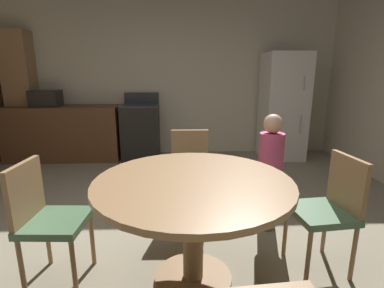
% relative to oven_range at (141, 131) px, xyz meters
% --- Properties ---
extents(ground_plane, '(14.00, 14.00, 0.00)m').
position_rel_oven_range_xyz_m(ground_plane, '(0.51, -2.75, -0.47)').
color(ground_plane, gray).
extents(wall_back, '(6.04, 0.12, 2.70)m').
position_rel_oven_range_xyz_m(wall_back, '(0.51, 0.40, 0.88)').
color(wall_back, beige).
rests_on(wall_back, ground).
extents(kitchen_counter, '(1.86, 0.60, 0.90)m').
position_rel_oven_range_xyz_m(kitchen_counter, '(-1.28, -0.00, -0.02)').
color(kitchen_counter, brown).
rests_on(kitchen_counter, ground).
extents(pantry_column, '(0.44, 0.36, 2.10)m').
position_rel_oven_range_xyz_m(pantry_column, '(-1.99, 0.18, 0.58)').
color(pantry_column, '#9E754C').
rests_on(pantry_column, ground).
extents(oven_range, '(0.60, 0.60, 1.10)m').
position_rel_oven_range_xyz_m(oven_range, '(0.00, 0.00, 0.00)').
color(oven_range, black).
rests_on(oven_range, ground).
extents(refrigerator, '(0.68, 0.68, 1.76)m').
position_rel_oven_range_xyz_m(refrigerator, '(2.41, -0.05, 0.41)').
color(refrigerator, white).
rests_on(refrigerator, ground).
extents(microwave, '(0.44, 0.32, 0.26)m').
position_rel_oven_range_xyz_m(microwave, '(-1.52, -0.00, 0.56)').
color(microwave, black).
rests_on(microwave, kitchen_counter).
extents(dining_table, '(1.31, 1.31, 0.76)m').
position_rel_oven_range_xyz_m(dining_table, '(0.75, -3.08, 0.14)').
color(dining_table, '#9E754C').
rests_on(dining_table, ground).
extents(chair_west, '(0.42, 0.42, 0.87)m').
position_rel_oven_range_xyz_m(chair_west, '(-0.25, -3.02, 0.03)').
color(chair_west, '#9E754C').
rests_on(chair_west, ground).
extents(chair_east, '(0.44, 0.44, 0.87)m').
position_rel_oven_range_xyz_m(chair_east, '(1.75, -2.97, 0.03)').
color(chair_east, '#9E754C').
rests_on(chair_east, ground).
extents(chair_north, '(0.41, 0.41, 0.87)m').
position_rel_oven_range_xyz_m(chair_north, '(0.77, -2.07, 0.03)').
color(chair_north, '#9E754C').
rests_on(chair_north, ground).
extents(person_child, '(0.31, 0.31, 1.09)m').
position_rel_oven_range_xyz_m(person_child, '(1.48, -2.39, 0.11)').
color(person_child, '#665B51').
rests_on(person_child, ground).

